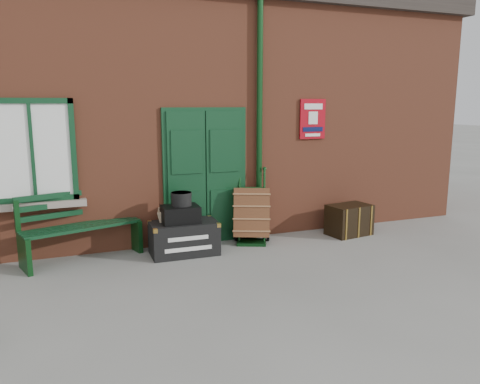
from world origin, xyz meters
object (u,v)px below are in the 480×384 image
houdini_trunk (184,238)px  porter_trolley (252,214)px  bench (80,224)px  dark_trunk (349,220)px

houdini_trunk → porter_trolley: (1.25, 0.26, 0.22)m
bench → dark_trunk: size_ratio=2.38×
bench → dark_trunk: bench is taller
houdini_trunk → bench: bearing=167.6°
dark_trunk → porter_trolley: bearing=163.3°
porter_trolley → houdini_trunk: bearing=-144.9°
porter_trolley → dark_trunk: porter_trolley is taller
houdini_trunk → dark_trunk: 3.04m
bench → houdini_trunk: bench is taller
bench → porter_trolley: 2.76m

